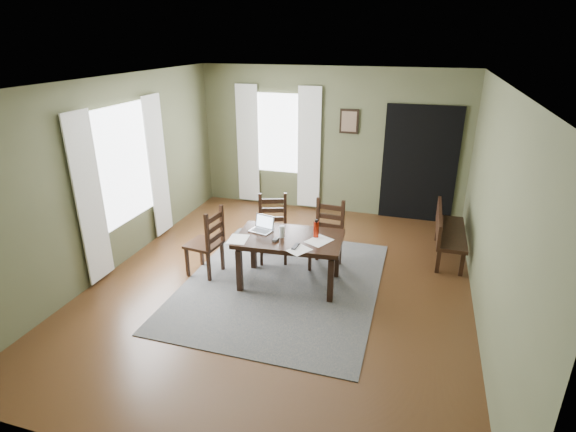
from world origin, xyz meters
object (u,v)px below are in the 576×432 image
(chair_end, at_px, (207,243))
(dining_table, at_px, (290,243))
(chair_back_left, at_px, (273,229))
(water_bottle, at_px, (316,229))
(bench, at_px, (446,230))
(laptop, at_px, (263,227))
(chair_back_right, at_px, (327,236))

(chair_end, bearing_deg, dining_table, 100.30)
(dining_table, distance_m, chair_back_left, 0.81)
(chair_end, relative_size, water_bottle, 4.03)
(chair_end, xyz_separation_m, bench, (3.24, 1.56, -0.05))
(dining_table, distance_m, laptop, 0.45)
(chair_back_right, relative_size, bench, 0.75)
(chair_back_left, bearing_deg, bench, -0.64)
(chair_end, relative_size, chair_back_left, 1.01)
(chair_back_left, xyz_separation_m, laptop, (0.04, -0.55, 0.27))
(laptop, relative_size, water_bottle, 1.37)
(chair_back_right, distance_m, bench, 1.88)
(bench, bearing_deg, dining_table, 126.04)
(chair_end, bearing_deg, chair_back_right, 121.57)
(dining_table, xyz_separation_m, chair_end, (-1.19, -0.07, -0.13))
(chair_back_left, distance_m, bench, 2.64)
(water_bottle, bearing_deg, chair_back_left, 144.84)
(chair_end, height_order, chair_back_left, chair_end)
(laptop, bearing_deg, water_bottle, 13.09)
(chair_end, xyz_separation_m, laptop, (0.77, 0.17, 0.27))
(dining_table, relative_size, chair_back_right, 1.46)
(bench, bearing_deg, chair_end, 115.75)
(chair_end, distance_m, chair_back_right, 1.72)
(dining_table, relative_size, chair_back_left, 1.46)
(chair_back_left, xyz_separation_m, chair_back_right, (0.83, -0.01, -0.00))
(water_bottle, bearing_deg, dining_table, -163.95)
(dining_table, height_order, chair_end, chair_end)
(chair_back_left, relative_size, laptop, 2.93)
(laptop, distance_m, water_bottle, 0.76)
(dining_table, bearing_deg, laptop, 161.75)
(dining_table, height_order, chair_back_right, chair_back_right)
(laptop, bearing_deg, bench, 42.98)
(chair_back_right, bearing_deg, chair_back_left, -176.30)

